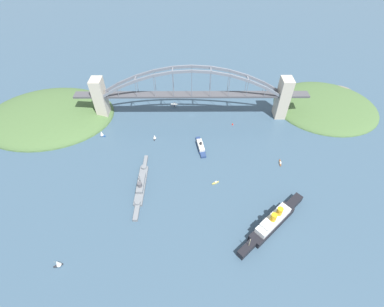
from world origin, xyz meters
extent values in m
plane|color=#385166|center=(0.00, 0.00, 0.00)|extent=(1400.00, 1400.00, 0.00)
cube|color=#BCB29E|center=(-115.10, 0.00, 26.97)|extent=(13.70, 18.25, 53.93)
cube|color=#BCB29E|center=(115.10, 0.00, 26.97)|extent=(13.70, 18.25, 53.93)
cube|color=#47474C|center=(0.00, 0.00, 32.33)|extent=(216.49, 12.86, 2.40)
cube|color=#47474C|center=(-133.95, 0.00, 32.33)|extent=(24.00, 12.86, 2.40)
cube|color=#47474C|center=(133.95, 0.00, 32.33)|extent=(24.00, 12.86, 2.40)
cube|color=slate|center=(-100.51, -5.79, 38.62)|extent=(23.90, 1.80, 15.36)
cube|color=slate|center=(-78.17, -5.79, 49.80)|extent=(23.62, 1.80, 12.71)
cube|color=slate|center=(-55.84, -5.79, 58.18)|extent=(23.29, 1.80, 10.04)
cube|color=slate|center=(-33.50, -5.79, 63.77)|extent=(22.92, 1.80, 7.34)
cube|color=slate|center=(-11.17, -5.79, 66.56)|extent=(22.53, 1.80, 4.59)
cube|color=slate|center=(11.17, -5.79, 66.56)|extent=(22.53, 1.80, 4.59)
cube|color=slate|center=(33.50, -5.79, 63.77)|extent=(22.92, 1.80, 7.34)
cube|color=slate|center=(55.84, -5.79, 58.18)|extent=(23.29, 1.80, 10.04)
cube|color=slate|center=(78.17, -5.79, 49.80)|extent=(23.62, 1.80, 12.71)
cube|color=slate|center=(100.51, -5.79, 38.62)|extent=(23.90, 1.80, 15.36)
cube|color=slate|center=(-100.51, 5.79, 38.62)|extent=(23.90, 1.80, 15.36)
cube|color=slate|center=(-78.17, 5.79, 49.80)|extent=(23.62, 1.80, 12.71)
cube|color=slate|center=(-55.84, 5.79, 58.18)|extent=(23.29, 1.80, 10.04)
cube|color=slate|center=(-33.50, 5.79, 63.77)|extent=(22.92, 1.80, 7.34)
cube|color=slate|center=(-11.17, 5.79, 66.56)|extent=(22.53, 1.80, 4.59)
cube|color=slate|center=(11.17, 5.79, 66.56)|extent=(22.53, 1.80, 4.59)
cube|color=slate|center=(33.50, 5.79, 63.77)|extent=(22.92, 1.80, 7.34)
cube|color=slate|center=(55.84, 5.79, 58.18)|extent=(23.29, 1.80, 10.04)
cube|color=slate|center=(78.17, 5.79, 49.80)|extent=(23.62, 1.80, 12.71)
cube|color=slate|center=(100.51, 5.79, 38.62)|extent=(23.90, 1.80, 15.36)
cube|color=slate|center=(-111.67, 0.00, 32.33)|extent=(1.40, 11.58, 1.40)
cube|color=slate|center=(-67.00, 0.00, 54.69)|extent=(1.40, 11.58, 1.40)
cube|color=slate|center=(-22.33, 0.00, 65.86)|extent=(1.40, 11.58, 1.40)
cube|color=slate|center=(22.33, 0.00, 65.86)|extent=(1.40, 11.58, 1.40)
cube|color=slate|center=(67.00, 0.00, 54.69)|extent=(1.40, 11.58, 1.40)
cube|color=slate|center=(111.67, 0.00, 32.33)|extent=(1.40, 11.58, 1.40)
cylinder|color=slate|center=(-89.34, -5.79, 39.22)|extent=(0.56, 0.56, 11.37)
cylinder|color=slate|center=(-89.34, 5.79, 39.22)|extent=(0.56, 0.56, 11.37)
cylinder|color=slate|center=(-67.00, -5.79, 44.11)|extent=(0.56, 0.56, 21.15)
cylinder|color=slate|center=(-67.00, 5.79, 44.11)|extent=(0.56, 0.56, 21.15)
cylinder|color=slate|center=(-44.67, -5.79, 47.60)|extent=(0.56, 0.56, 28.14)
cylinder|color=slate|center=(-44.67, 5.79, 47.60)|extent=(0.56, 0.56, 28.14)
cylinder|color=slate|center=(-22.33, -5.79, 49.70)|extent=(0.56, 0.56, 32.33)
cylinder|color=slate|center=(-22.33, 5.79, 49.70)|extent=(0.56, 0.56, 32.33)
cylinder|color=slate|center=(0.00, -5.79, 50.40)|extent=(0.56, 0.56, 33.73)
cylinder|color=slate|center=(0.00, 5.79, 50.40)|extent=(0.56, 0.56, 33.73)
cylinder|color=slate|center=(22.33, -5.79, 49.70)|extent=(0.56, 0.56, 32.33)
cylinder|color=slate|center=(22.33, 5.79, 49.70)|extent=(0.56, 0.56, 32.33)
cylinder|color=slate|center=(44.67, -5.79, 47.60)|extent=(0.56, 0.56, 28.14)
cylinder|color=slate|center=(44.67, 5.79, 47.60)|extent=(0.56, 0.56, 28.14)
cylinder|color=slate|center=(67.00, -5.79, 44.11)|extent=(0.56, 0.56, 21.15)
cylinder|color=slate|center=(67.00, 5.79, 44.11)|extent=(0.56, 0.56, 21.15)
cylinder|color=slate|center=(89.34, -5.79, 39.22)|extent=(0.56, 0.56, 11.37)
cylinder|color=slate|center=(89.34, 5.79, 39.22)|extent=(0.56, 0.56, 11.37)
ellipsoid|color=#476638|center=(-184.07, -19.43, 0.00)|extent=(138.83, 128.86, 19.96)
ellipsoid|color=#756B5B|center=(-215.31, -54.86, 0.00)|extent=(48.59, 38.66, 10.98)
ellipsoid|color=#476638|center=(188.14, 1.24, 0.00)|extent=(168.36, 135.87, 28.37)
ellipsoid|color=#756B5B|center=(150.26, -36.13, 0.00)|extent=(58.93, 40.76, 15.60)
cube|color=black|center=(-70.93, 164.10, 3.49)|extent=(47.04, 43.91, 6.97)
cube|color=black|center=(-44.74, 187.61, 3.49)|extent=(17.36, 16.51, 6.97)
cube|color=black|center=(-97.12, 140.58, 3.49)|extent=(18.21, 17.46, 6.97)
cube|color=white|center=(-70.93, 164.10, 9.72)|extent=(36.05, 33.79, 5.50)
cube|color=white|center=(-62.82, 171.37, 14.07)|extent=(12.30, 12.29, 3.20)
cylinder|color=gold|center=(-69.45, 165.42, 16.42)|extent=(5.22, 5.22, 7.90)
cylinder|color=gold|center=(-76.08, 159.47, 16.42)|extent=(5.22, 5.22, 7.90)
cylinder|color=tan|center=(-46.37, 186.14, 11.97)|extent=(0.50, 0.50, 10.00)
cube|color=slate|center=(51.72, 118.37, 1.60)|extent=(8.96, 49.29, 3.20)
cube|color=slate|center=(51.35, 85.57, 1.60)|extent=(3.97, 16.44, 3.20)
cube|color=slate|center=(52.10, 151.16, 1.60)|extent=(4.73, 16.45, 3.20)
cube|color=slate|center=(51.72, 118.37, 4.91)|extent=(7.00, 24.68, 3.43)
cylinder|color=slate|center=(51.47, 95.82, 4.30)|extent=(5.89, 5.89, 2.20)
cylinder|color=slate|center=(51.98, 140.91, 4.30)|extent=(5.89, 5.89, 2.20)
cylinder|color=slate|center=(51.72, 118.37, 11.63)|extent=(0.60, 0.60, 10.00)
cylinder|color=#4C4C51|center=(51.78, 123.29, 8.83)|extent=(4.62, 4.62, 4.40)
cube|color=navy|center=(-10.08, 61.99, 1.24)|extent=(10.57, 21.58, 2.49)
cube|color=navy|center=(-7.63, 48.43, 1.24)|extent=(6.05, 7.65, 2.49)
cube|color=navy|center=(-12.54, 75.54, 1.24)|extent=(7.01, 7.83, 2.49)
cube|color=beige|center=(-10.08, 61.99, 4.12)|extent=(9.23, 19.70, 3.26)
cylinder|color=black|center=(-10.08, 61.99, 6.95)|extent=(2.80, 2.80, 2.40)
cylinder|color=#B7B7B2|center=(22.42, -22.47, 0.45)|extent=(1.24, 6.07, 0.90)
cylinder|color=#B7B7B2|center=(25.65, -22.65, 0.45)|extent=(1.24, 6.07, 0.90)
cylinder|color=navy|center=(22.42, -22.47, 1.47)|extent=(0.14, 0.14, 1.13)
cylinder|color=navy|center=(25.65, -22.65, 1.47)|extent=(0.14, 0.14, 1.13)
ellipsoid|color=silver|center=(24.03, -22.56, 2.77)|extent=(1.88, 7.22, 1.47)
cylinder|color=navy|center=(24.21, -19.35, 2.77)|extent=(1.44, 0.88, 1.40)
cube|color=silver|center=(24.08, -21.67, 3.39)|extent=(9.13, 2.21, 0.20)
cube|color=silver|center=(23.85, -25.70, 2.91)|extent=(3.49, 1.29, 0.12)
cube|color=navy|center=(23.85, -25.70, 4.25)|extent=(0.18, 1.11, 1.50)
cube|color=black|center=(108.49, 199.35, 0.54)|extent=(4.71, 3.23, 1.09)
cube|color=black|center=(111.21, 200.35, 0.54)|extent=(1.64, 1.28, 1.09)
cube|color=black|center=(105.77, 198.35, 0.54)|extent=(1.70, 1.43, 1.09)
cylinder|color=tan|center=(108.83, 199.47, 5.02)|extent=(0.16, 0.16, 7.87)
cone|color=white|center=(107.64, 199.04, 4.63)|extent=(5.11, 5.11, 6.30)
cube|color=#234C8C|center=(108.75, 40.86, 0.54)|extent=(4.72, 2.96, 1.08)
cube|color=#234C8C|center=(105.93, 41.62, 0.54)|extent=(1.63, 1.20, 1.08)
cube|color=#234C8C|center=(111.57, 40.09, 0.54)|extent=(1.67, 1.36, 1.08)
cylinder|color=tan|center=(108.40, 40.95, 4.73)|extent=(0.16, 0.16, 7.31)
cone|color=white|center=(109.63, 40.62, 4.37)|extent=(4.93, 4.93, 5.84)
cube|color=gold|center=(-23.85, 114.95, 0.63)|extent=(4.88, 3.50, 1.27)
cube|color=gold|center=(-21.07, 116.32, 0.63)|extent=(1.78, 1.48, 1.27)
cube|color=gold|center=(-26.62, 113.59, 0.63)|extent=(1.86, 1.64, 1.27)
cube|color=beige|center=(-24.37, 114.70, 1.87)|extent=(2.65, 2.19, 1.19)
cube|color=black|center=(45.03, 46.78, 0.35)|extent=(1.86, 4.17, 0.71)
cube|color=black|center=(45.18, 49.49, 0.35)|extent=(0.81, 1.40, 0.71)
cube|color=black|center=(44.87, 44.06, 0.35)|extent=(0.96, 1.41, 0.71)
cylinder|color=tan|center=(45.05, 47.12, 3.67)|extent=(0.16, 0.16, 5.92)
cone|color=white|center=(44.98, 45.93, 3.37)|extent=(3.95, 3.95, 4.74)
cube|color=brown|center=(-97.35, 86.99, 0.46)|extent=(2.88, 6.23, 0.92)
cube|color=brown|center=(-97.95, 83.03, 0.46)|extent=(1.39, 2.14, 0.92)
cube|color=brown|center=(-96.74, 90.94, 0.46)|extent=(1.61, 2.18, 0.92)
cube|color=beige|center=(-97.23, 87.73, 1.43)|extent=(2.04, 3.21, 1.01)
cone|color=red|center=(-52.17, 19.21, 1.10)|extent=(2.20, 2.20, 2.20)
sphere|color=#F2E566|center=(-52.17, 19.21, 2.50)|extent=(0.50, 0.50, 0.50)
camera|label=1|loc=(0.99, 289.77, 218.44)|focal=25.29mm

